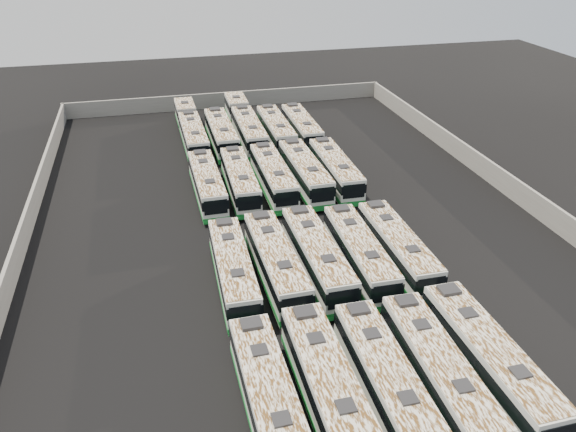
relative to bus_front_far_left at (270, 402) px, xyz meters
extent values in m
plane|color=black|center=(6.46, 20.78, -1.66)|extent=(140.00, 140.00, 0.00)
cube|color=slate|center=(6.46, 57.08, -0.56)|extent=(45.20, 0.30, 2.20)
cube|color=slate|center=(28.76, 20.78, -0.56)|extent=(0.30, 73.20, 2.20)
cube|color=slate|center=(-15.84, 20.78, -0.56)|extent=(0.30, 73.20, 2.20)
cube|color=silver|center=(0.00, 0.00, -0.02)|extent=(2.54, 11.46, 2.62)
cube|color=#15762B|center=(0.00, 0.00, -0.97)|extent=(2.59, 11.51, 0.40)
cube|color=black|center=(0.00, 0.00, 0.42)|extent=(2.60, 11.52, 0.88)
cube|color=silver|center=(0.00, 0.00, 1.32)|extent=(2.48, 11.23, 0.07)
cube|color=black|center=(0.03, -2.51, 1.42)|extent=(0.92, 0.92, 0.13)
cube|color=black|center=(-0.03, 2.51, 1.42)|extent=(0.92, 0.92, 0.13)
cube|color=black|center=(-0.07, 4.80, 1.46)|extent=(1.25, 1.06, 0.25)
cylinder|color=black|center=(-1.07, 3.64, -1.18)|extent=(0.28, 0.96, 0.95)
cylinder|color=black|center=(0.97, 3.67, -1.18)|extent=(0.28, 0.96, 0.95)
cube|color=silver|center=(3.28, 0.01, 0.03)|extent=(2.46, 11.79, 2.70)
cube|color=#15762B|center=(3.28, 0.01, -0.95)|extent=(2.51, 11.84, 0.41)
cube|color=black|center=(3.28, 0.01, 0.48)|extent=(2.52, 11.85, 0.90)
cube|color=silver|center=(3.28, 0.01, 1.41)|extent=(2.41, 11.55, 0.07)
cube|color=black|center=(3.28, -2.59, 1.51)|extent=(0.93, 0.93, 0.14)
cube|color=black|center=(3.28, 2.60, 1.51)|extent=(0.93, 0.93, 0.14)
cube|color=black|center=(3.27, 4.96, 1.56)|extent=(1.28, 1.08, 0.26)
cylinder|color=black|center=(2.22, 3.78, -1.17)|extent=(0.28, 0.98, 0.98)
cylinder|color=black|center=(4.33, 3.78, -1.17)|extent=(0.28, 0.98, 0.98)
cube|color=silver|center=(6.55, -0.23, -0.01)|extent=(2.49, 11.49, 2.63)
cube|color=#15762B|center=(6.55, -0.23, -0.97)|extent=(2.54, 11.54, 0.40)
cube|color=black|center=(6.55, -0.23, 0.42)|extent=(2.55, 11.55, 0.88)
cube|color=silver|center=(6.55, -0.23, 1.33)|extent=(2.44, 11.26, 0.07)
cube|color=black|center=(6.52, -2.75, 1.43)|extent=(0.92, 0.92, 0.13)
cube|color=black|center=(6.57, 2.29, 1.43)|extent=(0.92, 0.92, 0.13)
cube|color=black|center=(6.59, 4.58, 1.47)|extent=(1.25, 1.06, 0.25)
cylinder|color=black|center=(5.56, 3.45, -1.18)|extent=(0.28, 0.96, 0.96)
cylinder|color=black|center=(7.60, 3.43, -1.18)|extent=(0.28, 0.96, 0.96)
cube|color=silver|center=(9.69, -0.18, -0.01)|extent=(2.64, 11.51, 2.63)
cube|color=#15762B|center=(9.69, -0.18, -0.97)|extent=(2.69, 11.57, 0.40)
cube|color=black|center=(9.69, -0.18, 0.42)|extent=(2.70, 11.58, 0.88)
cube|color=silver|center=(9.69, -0.18, 1.33)|extent=(2.59, 11.28, 0.07)
cube|color=black|center=(9.63, -2.70, 1.43)|extent=(0.93, 0.93, 0.13)
cube|color=black|center=(9.74, 2.34, 1.43)|extent=(0.93, 0.93, 0.13)
cube|color=black|center=(9.79, 4.64, 1.47)|extent=(1.26, 1.08, 0.25)
cylinder|color=black|center=(8.74, 3.51, -1.18)|extent=(0.29, 0.96, 0.96)
cylinder|color=black|center=(10.79, 3.47, -1.18)|extent=(0.29, 0.96, 0.96)
cube|color=silver|center=(12.97, -0.01, 0.03)|extent=(2.64, 11.82, 2.70)
cube|color=#15762B|center=(12.97, -0.01, -0.95)|extent=(2.69, 11.87, 0.41)
cube|color=black|center=(12.97, -0.01, 0.48)|extent=(2.71, 11.88, 0.90)
cube|color=silver|center=(12.97, -0.01, 1.41)|extent=(2.59, 11.59, 0.07)
cube|color=black|center=(13.01, -2.61, 1.51)|extent=(0.95, 0.95, 0.14)
cube|color=black|center=(12.92, 2.58, 1.51)|extent=(0.95, 0.95, 0.14)
cube|color=black|center=(12.89, 4.94, 1.56)|extent=(1.29, 1.10, 0.26)
cylinder|color=black|center=(11.98, -3.80, -1.17)|extent=(0.29, 0.99, 0.98)
cylinder|color=black|center=(14.08, -3.77, -1.17)|extent=(0.29, 0.99, 0.98)
cylinder|color=black|center=(11.85, 3.74, -1.17)|extent=(0.29, 0.99, 0.98)
cylinder|color=black|center=(13.96, 3.77, -1.17)|extent=(0.29, 0.99, 0.98)
cube|color=silver|center=(0.09, 12.90, -0.04)|extent=(2.57, 11.33, 2.59)
cube|color=#15762B|center=(0.09, 12.90, -0.98)|extent=(2.62, 11.38, 0.39)
cube|color=black|center=(0.09, 12.90, 0.39)|extent=(2.63, 11.39, 0.86)
cube|color=black|center=(-0.02, 7.24, 0.27)|extent=(2.07, 0.10, 1.36)
cube|color=#15762B|center=(-0.02, 7.24, -1.17)|extent=(2.35, 0.15, 0.26)
cube|color=silver|center=(0.09, 12.90, 1.28)|extent=(2.52, 11.10, 0.07)
cube|color=black|center=(0.04, 10.42, 1.38)|extent=(0.91, 0.91, 0.13)
cube|color=black|center=(0.14, 15.39, 1.38)|extent=(0.91, 0.91, 0.13)
cube|color=black|center=(0.18, 17.64, 1.42)|extent=(1.24, 1.06, 0.24)
cylinder|color=black|center=(-0.99, 9.31, -1.19)|extent=(0.28, 0.95, 0.94)
cylinder|color=black|center=(1.02, 9.27, -1.19)|extent=(0.28, 0.95, 0.94)
cylinder|color=black|center=(-0.85, 16.53, -1.19)|extent=(0.28, 0.95, 0.94)
cylinder|color=black|center=(1.17, 16.49, -1.19)|extent=(0.28, 0.95, 0.94)
cube|color=silver|center=(3.31, 13.05, 0.00)|extent=(2.64, 11.61, 2.65)
cube|color=#15762B|center=(3.31, 13.05, -0.97)|extent=(2.69, 11.66, 0.40)
cube|color=black|center=(3.31, 13.05, 0.44)|extent=(2.70, 11.67, 0.89)
cube|color=black|center=(3.42, 7.25, 0.32)|extent=(2.12, 0.10, 1.40)
cube|color=#15762B|center=(3.42, 7.25, -1.16)|extent=(2.41, 0.15, 0.27)
cube|color=silver|center=(3.31, 13.05, 1.36)|extent=(2.58, 11.37, 0.07)
cube|color=black|center=(3.36, 10.51, 1.45)|extent=(0.93, 0.93, 0.13)
cube|color=black|center=(3.26, 15.59, 1.45)|extent=(0.93, 0.93, 0.13)
cube|color=black|center=(3.21, 17.90, 1.50)|extent=(1.27, 1.08, 0.25)
cylinder|color=black|center=(2.35, 9.33, -1.18)|extent=(0.29, 0.97, 0.96)
cylinder|color=black|center=(4.41, 9.37, -1.18)|extent=(0.29, 0.97, 0.96)
cylinder|color=black|center=(2.20, 16.73, -1.18)|extent=(0.29, 0.97, 0.96)
cylinder|color=black|center=(4.26, 16.77, -1.18)|extent=(0.29, 0.97, 0.96)
cube|color=silver|center=(6.50, 13.05, 0.02)|extent=(2.59, 11.74, 2.68)
cube|color=#15762B|center=(6.50, 13.05, -0.96)|extent=(2.64, 11.80, 0.41)
cube|color=black|center=(6.50, 13.05, 0.47)|extent=(2.65, 11.81, 0.90)
cube|color=black|center=(6.58, 7.17, 0.34)|extent=(2.15, 0.09, 1.42)
cube|color=#15762B|center=(6.58, 7.17, -1.15)|extent=(2.44, 0.13, 0.27)
cube|color=silver|center=(6.50, 13.05, 1.40)|extent=(2.53, 11.51, 0.07)
cube|color=black|center=(6.54, 10.47, 1.49)|extent=(0.94, 0.94, 0.14)
cube|color=black|center=(6.47, 15.63, 1.49)|extent=(0.94, 0.94, 0.14)
cube|color=black|center=(6.44, 17.97, 1.54)|extent=(1.28, 1.09, 0.25)
cylinder|color=black|center=(5.51, 9.29, -1.17)|extent=(0.29, 0.98, 0.98)
cylinder|color=black|center=(7.59, 9.31, -1.17)|extent=(0.29, 0.98, 0.98)
cylinder|color=black|center=(5.41, 16.78, -1.17)|extent=(0.29, 0.98, 0.98)
cylinder|color=black|center=(7.50, 16.81, -1.17)|extent=(0.29, 0.98, 0.98)
cube|color=silver|center=(9.81, 12.84, -0.03)|extent=(2.59, 11.38, 2.60)
cube|color=#15762B|center=(9.81, 12.84, -0.98)|extent=(2.64, 11.43, 0.40)
cube|color=black|center=(9.81, 12.84, 0.40)|extent=(2.65, 11.44, 0.87)
cube|color=black|center=(9.70, 7.15, 0.28)|extent=(2.08, 0.10, 1.37)
cube|color=#15762B|center=(9.70, 7.15, -1.17)|extent=(2.36, 0.15, 0.26)
cube|color=silver|center=(9.81, 12.84, 1.30)|extent=(2.54, 11.15, 0.07)
cube|color=black|center=(9.76, 10.34, 1.39)|extent=(0.92, 0.92, 0.13)
cube|color=black|center=(9.86, 15.33, 1.39)|extent=(0.92, 0.92, 0.13)
cube|color=black|center=(9.91, 17.59, 1.44)|extent=(1.25, 1.06, 0.25)
cylinder|color=black|center=(8.73, 9.23, -1.19)|extent=(0.28, 0.95, 0.94)
cylinder|color=black|center=(10.75, 9.19, -1.19)|extent=(0.28, 0.95, 0.94)
cylinder|color=black|center=(8.88, 16.48, -1.19)|extent=(0.28, 0.95, 0.94)
cylinder|color=black|center=(10.90, 16.44, -1.19)|extent=(0.28, 0.95, 0.94)
cube|color=silver|center=(12.96, 12.88, -0.04)|extent=(2.38, 11.28, 2.58)
cube|color=#15762B|center=(12.96, 12.88, -0.98)|extent=(2.43, 11.33, 0.39)
cube|color=black|center=(12.96, 12.88, 0.39)|extent=(2.44, 11.34, 0.86)
cube|color=black|center=(12.95, 7.22, 0.27)|extent=(2.07, 0.07, 1.36)
cube|color=#15762B|center=(12.95, 7.22, -1.17)|extent=(2.35, 0.11, 0.26)
cube|color=silver|center=(12.96, 12.88, 1.28)|extent=(2.33, 11.05, 0.07)
cube|color=black|center=(12.95, 10.40, 1.37)|extent=(0.89, 0.89, 0.13)
cube|color=black|center=(12.97, 15.36, 1.37)|extent=(0.89, 0.89, 0.13)
cube|color=black|center=(12.97, 17.61, 1.42)|extent=(1.22, 1.04, 0.24)
cylinder|color=black|center=(11.95, 9.27, -1.19)|extent=(0.27, 0.94, 0.94)
cylinder|color=black|center=(13.96, 9.27, -1.19)|extent=(0.27, 0.94, 0.94)
cylinder|color=black|center=(11.96, 16.49, -1.19)|extent=(0.27, 0.94, 0.94)
cylinder|color=black|center=(13.97, 16.48, -1.19)|extent=(0.27, 0.94, 0.94)
cube|color=silver|center=(0.01, 28.21, -0.05)|extent=(2.52, 11.26, 2.57)
cube|color=#15762B|center=(0.01, 28.21, -0.99)|extent=(2.57, 11.31, 0.39)
cube|color=black|center=(0.01, 28.21, 0.38)|extent=(2.58, 11.32, 0.86)
cube|color=black|center=(0.10, 22.58, 0.26)|extent=(2.06, 0.09, 1.36)
cube|color=#15762B|center=(0.10, 22.58, -1.17)|extent=(2.34, 0.14, 0.26)
cube|color=silver|center=(0.01, 28.21, 1.27)|extent=(2.47, 11.04, 0.07)
cube|color=black|center=(0.05, 25.74, 1.36)|extent=(0.90, 0.90, 0.13)
cube|color=black|center=(-0.03, 30.68, 1.36)|extent=(0.90, 0.90, 0.13)
cube|color=black|center=(-0.07, 32.92, 1.41)|extent=(1.23, 1.05, 0.24)
cylinder|color=black|center=(-0.93, 24.60, -1.19)|extent=(0.28, 0.94, 0.94)
cylinder|color=black|center=(1.07, 24.63, -1.19)|extent=(0.28, 0.94, 0.94)
cylinder|color=black|center=(-1.05, 31.78, -1.19)|extent=(0.28, 0.94, 0.94)
cylinder|color=black|center=(0.95, 31.82, -1.19)|extent=(0.28, 0.94, 0.94)
cube|color=silver|center=(3.21, 28.29, -0.04)|extent=(2.56, 11.31, 2.58)
cube|color=#15762B|center=(3.21, 28.29, -0.98)|extent=(2.61, 11.36, 0.39)
cube|color=black|center=(3.21, 28.29, 0.39)|extent=(2.62, 11.37, 0.86)
cube|color=black|center=(3.10, 22.63, 0.27)|extent=(2.07, 0.10, 1.36)
cube|color=#15762B|center=(3.10, 22.63, -1.17)|extent=(2.35, 0.14, 0.26)
cube|color=silver|center=(3.21, 28.29, 1.28)|extent=(2.51, 11.08, 0.07)
cube|color=black|center=(3.16, 25.81, 1.37)|extent=(0.91, 0.91, 0.13)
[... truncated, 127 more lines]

